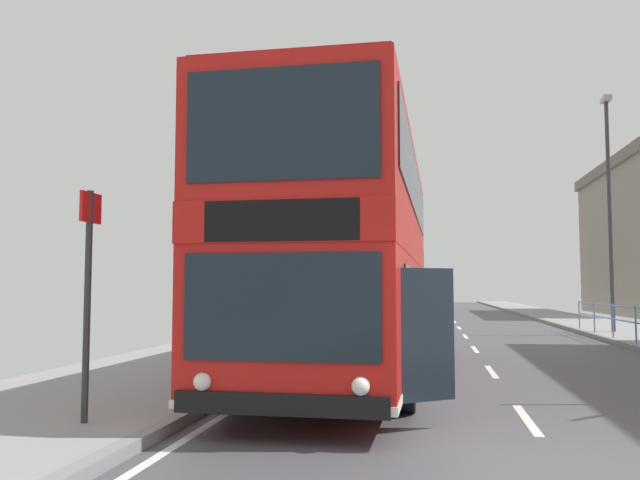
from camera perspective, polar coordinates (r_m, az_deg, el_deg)
ground at (r=6.45m, az=14.60°, el=-19.07°), size 15.80×140.00×0.20m
double_decker_bus_main at (r=12.70m, az=2.83°, el=-1.40°), size 3.22×11.67×4.45m
bus_stop_sign_near at (r=8.08m, az=-19.83°, el=-3.26°), size 0.08×0.44×2.71m
street_lamp_far_side at (r=25.58m, az=24.21°, el=3.62°), size 0.28×0.60×8.54m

